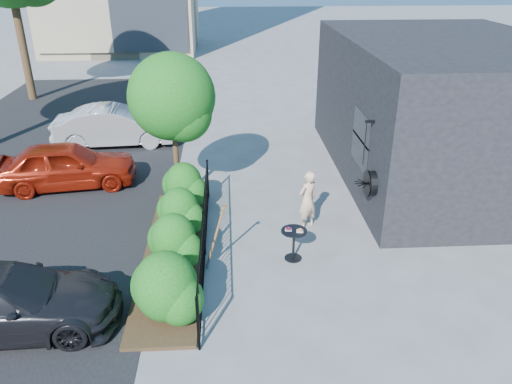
{
  "coord_description": "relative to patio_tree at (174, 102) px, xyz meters",
  "views": [
    {
      "loc": [
        -0.93,
        -9.59,
        6.09
      ],
      "look_at": [
        -0.31,
        0.69,
        1.2
      ],
      "focal_mm": 35.0,
      "sensor_mm": 36.0,
      "label": 1
    }
  ],
  "objects": [
    {
      "name": "car_silver",
      "position": [
        -2.61,
        4.68,
        -2.07
      ],
      "size": [
        4.29,
        1.76,
        1.38
      ],
      "primitive_type": "imported",
      "rotation": [
        0.0,
        0.0,
        1.64
      ],
      "color": "#B5B5BA",
      "rests_on": "ground"
    },
    {
      "name": "planting_bed",
      "position": [
        0.04,
        -2.76,
        -2.72
      ],
      "size": [
        1.3,
        6.0,
        0.08
      ],
      "primitive_type": "cube",
      "color": "#382616",
      "rests_on": "ground"
    },
    {
      "name": "patio_tree",
      "position": [
        0.0,
        0.0,
        0.0
      ],
      "size": [
        2.2,
        2.2,
        3.94
      ],
      "color": "#3F2B19",
      "rests_on": "ground"
    },
    {
      "name": "street",
      "position": [
        -4.76,
        0.24,
        -2.76
      ],
      "size": [
        9.0,
        30.0,
        0.01
      ],
      "primitive_type": "cube",
      "color": "black",
      "rests_on": "ground"
    },
    {
      "name": "shovel",
      "position": [
        0.98,
        -3.24,
        -2.11
      ],
      "size": [
        0.51,
        0.19,
        1.5
      ],
      "color": "brown",
      "rests_on": "ground"
    },
    {
      "name": "woman",
      "position": [
        3.2,
        -1.63,
        -2.02
      ],
      "size": [
        0.65,
        0.61,
        1.49
      ],
      "primitive_type": "imported",
      "rotation": [
        0.0,
        0.0,
        3.76
      ],
      "color": "beige",
      "rests_on": "ground"
    },
    {
      "name": "shop_building",
      "position": [
        7.73,
        1.74,
        -0.76
      ],
      "size": [
        6.22,
        9.0,
        4.0
      ],
      "color": "black",
      "rests_on": "ground"
    },
    {
      "name": "car_red",
      "position": [
        -3.34,
        1.19,
        -2.1
      ],
      "size": [
        4.09,
        2.12,
        1.33
      ],
      "primitive_type": "imported",
      "rotation": [
        0.0,
        0.0,
        1.72
      ],
      "color": "#A01E0D",
      "rests_on": "ground"
    },
    {
      "name": "fence",
      "position": [
        0.74,
        -2.76,
        -2.2
      ],
      "size": [
        0.05,
        6.05,
        1.1
      ],
      "color": "black",
      "rests_on": "ground"
    },
    {
      "name": "cafe_table",
      "position": [
        2.69,
        -3.04,
        -2.27
      ],
      "size": [
        0.57,
        0.57,
        0.77
      ],
      "rotation": [
        0.0,
        0.0,
        -0.15
      ],
      "color": "black",
      "rests_on": "ground"
    },
    {
      "name": "ground",
      "position": [
        2.24,
        -2.76,
        -2.76
      ],
      "size": [
        120.0,
        120.0,
        0.0
      ],
      "primitive_type": "plane",
      "color": "gray",
      "rests_on": "ground"
    },
    {
      "name": "shrubs",
      "position": [
        0.14,
        -2.66,
        -2.06
      ],
      "size": [
        1.1,
        5.6,
        1.24
      ],
      "color": "#135212",
      "rests_on": "ground"
    },
    {
      "name": "car_darkgrey",
      "position": [
        -2.72,
        -4.98,
        -2.18
      ],
      "size": [
        4.12,
        1.82,
        1.18
      ],
      "primitive_type": "imported",
      "rotation": [
        0.0,
        0.0,
        1.61
      ],
      "color": "black",
      "rests_on": "ground"
    }
  ]
}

